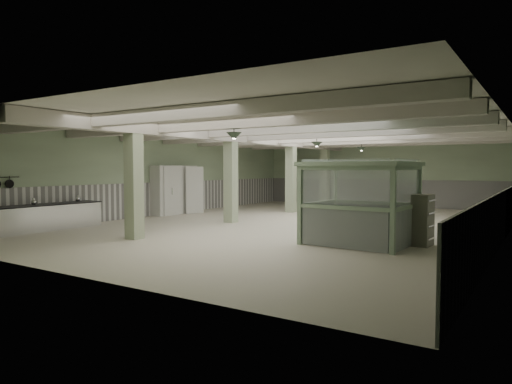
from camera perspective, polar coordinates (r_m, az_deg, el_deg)
The scene contains 32 objects.
floor at distance 17.67m, azimuth 5.37°, elevation -3.99°, with size 20.00×20.00×0.00m, color beige.
ceiling at distance 17.60m, azimuth 5.43°, elevation 7.73°, with size 14.00×20.00×0.02m, color white.
wall_back at distance 26.83m, azimuth 15.23°, elevation 2.16°, with size 14.00×0.02×3.60m, color #A7C099.
wall_front at distance 9.79m, azimuth -22.47°, elevation 0.75°, with size 14.00×0.02×3.60m, color #A7C099.
wall_left at distance 21.66m, azimuth -11.31°, elevation 2.03°, with size 0.02×20.00×3.60m, color #A7C099.
wall_right at distance 15.63m, azimuth 28.87°, elevation 1.36°, with size 0.02×20.00×3.60m, color #A7C099.
wainscot_left at distance 21.69m, azimuth -11.23°, elevation -0.75°, with size 0.05×19.90×1.50m, color white.
wainscot_right at distance 15.69m, azimuth 28.68°, elevation -2.47°, with size 0.05×19.90×1.50m, color white.
wainscot_back at distance 26.84m, azimuth 15.18°, elevation -0.08°, with size 13.90×0.05×1.50m, color white.
girder at distance 18.86m, azimuth -1.39°, elevation 6.75°, with size 0.45×19.90×0.40m, color beige.
beam_a at distance 11.47m, azimuth -12.21°, elevation 9.31°, with size 13.90×0.35×0.32m, color beige.
beam_b at distance 13.36m, azimuth -4.54°, elevation 8.47°, with size 13.90×0.35×0.32m, color beige.
beam_c at distance 15.41m, azimuth 1.13°, elevation 7.74°, with size 13.90×0.35×0.32m, color beige.
beam_d at distance 17.59m, azimuth 5.43°, elevation 7.14°, with size 13.90×0.35×0.32m, color beige.
beam_e at distance 19.84m, azimuth 8.75°, elevation 6.65°, with size 13.90×0.35×0.32m, color beige.
beam_f at distance 22.14m, azimuth 11.39°, elevation 6.24°, with size 13.90×0.35×0.32m, color beige.
beam_g at distance 24.49m, azimuth 13.52°, elevation 5.90°, with size 13.90×0.35×0.32m, color beige.
column_a at distance 14.25m, azimuth -15.02°, elevation 1.51°, with size 0.42×0.42×3.60m, color #A4B491.
column_b at distance 18.00m, azimuth -3.17°, elevation 1.90°, with size 0.42×0.42×3.60m, color #A4B491.
column_c at distance 22.25m, azimuth 4.39°, elevation 2.10°, with size 0.42×0.42×3.60m, color #A4B491.
column_d at distance 25.84m, azimuth 8.59°, elevation 2.20°, with size 0.42×0.42×3.60m, color #A4B491.
hook_rail at distance 16.96m, azimuth -29.24°, elevation 1.62°, with size 0.02×0.02×1.20m, color black.
pendant_front at distance 13.03m, azimuth -2.77°, elevation 6.98°, with size 0.44×0.44×0.22m, color #2D3C2D.
pendant_mid at distance 17.79m, azimuth 7.60°, elevation 5.89°, with size 0.44×0.44×0.22m, color #2D3C2D.
pendant_back at distance 22.42m, azimuth 13.04°, elevation 5.24°, with size 0.44×0.44×0.22m, color #2D3C2D.
prep_counter at distance 17.00m, azimuth -26.72°, elevation -3.01°, with size 0.93×5.33×0.91m.
pitcher_near at distance 16.95m, azimuth -26.03°, elevation -1.10°, with size 0.17×0.19×0.25m, color silver, non-canonical shape.
pitcher_far at distance 18.10m, azimuth -21.40°, elevation -0.75°, with size 0.17×0.20×0.25m, color silver, non-canonical shape.
skillet_far at distance 17.04m, azimuth -28.44°, elevation 0.91°, with size 0.28×0.28×0.04m, color black.
walkin_cooler at distance 21.61m, azimuth -10.09°, elevation 0.36°, with size 0.96×2.54×2.33m.
guard_booth at distance 13.20m, azimuth 12.89°, elevation 0.61°, with size 3.01×2.59×2.39m.
filing_cabinet at distance 13.40m, azimuth 20.10°, elevation -3.33°, with size 0.46×0.66×1.42m, color #606252.
Camera 1 is at (8.03, -15.60, 2.15)m, focal length 32.00 mm.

